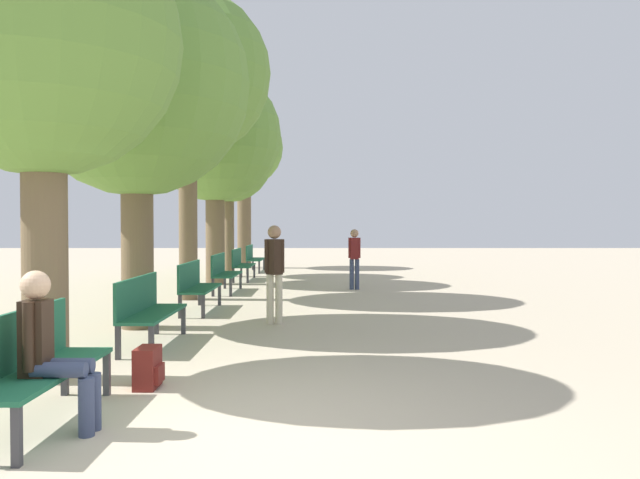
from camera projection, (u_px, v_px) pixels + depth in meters
ground_plane at (237, 432)px, 4.97m from camera, size 80.00×80.00×0.00m
bench_row_0 at (30, 360)px, 5.14m from camera, size 0.50×1.89×0.94m
bench_row_1 at (145, 306)px, 8.53m from camera, size 0.50×1.89×0.94m
bench_row_2 at (194, 283)px, 11.92m from camera, size 0.50×1.89×0.94m
bench_row_3 at (222, 270)px, 15.31m from camera, size 0.50×1.89×0.94m
bench_row_4 at (239, 262)px, 18.70m from camera, size 0.50×1.89×0.94m
bench_row_5 at (252, 256)px, 22.09m from camera, size 0.50×1.89×0.94m
tree_row_0 at (41, 43)px, 6.57m from camera, size 2.91×2.91×5.08m
tree_row_1 at (135, 85)px, 9.91m from camera, size 3.62×3.62×5.73m
tree_row_2 at (186, 75)px, 13.74m from camera, size 3.68×3.68×6.85m
tree_row_3 at (213, 137)px, 17.32m from camera, size 3.69×3.69×6.00m
tree_row_4 at (227, 159)px, 19.99m from camera, size 2.83×2.83×5.22m
tree_row_5 at (243, 150)px, 23.99m from camera, size 3.00×3.00×6.14m
person_seated at (49, 347)px, 4.93m from camera, size 0.60×0.34×1.29m
backpack at (147, 368)px, 6.32m from camera, size 0.25×0.38×0.41m
pedestrian_near at (353, 255)px, 15.98m from camera, size 0.31×0.21×1.55m
pedestrian_mid at (273, 268)px, 10.39m from camera, size 0.33×0.29×1.65m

